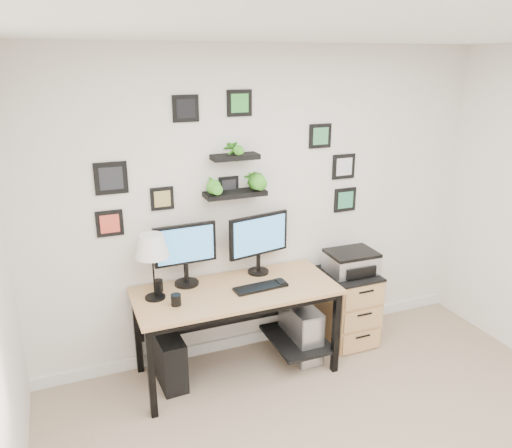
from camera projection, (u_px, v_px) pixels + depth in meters
name	position (u px, v px, depth m)	size (l,w,h in m)	color
room	(265.00, 335.00, 4.61)	(4.00, 4.00, 4.00)	tan
desk	(239.00, 301.00, 4.02)	(1.60, 0.70, 0.75)	tan
monitor_left	(185.00, 250.00, 3.92)	(0.50, 0.20, 0.51)	black
monitor_right	(259.00, 239.00, 4.14)	(0.55, 0.21, 0.52)	black
keyboard	(261.00, 287.00, 3.95)	(0.43, 0.14, 0.02)	black
mouse	(281.00, 283.00, 4.01)	(0.06, 0.10, 0.03)	black
table_lamp	(152.00, 248.00, 3.66)	(0.25, 0.25, 0.51)	black
mug	(176.00, 300.00, 3.67)	(0.08, 0.08, 0.09)	black
pen_cup	(158.00, 286.00, 3.89)	(0.07, 0.07, 0.09)	black
pc_tower_black	(169.00, 359.00, 3.96)	(0.19, 0.42, 0.42)	black
pc_tower_grey	(301.00, 331.00, 4.32)	(0.21, 0.48, 0.47)	gray
file_cabinet	(348.00, 306.00, 4.54)	(0.43, 0.53, 0.67)	tan
printer	(351.00, 262.00, 4.42)	(0.43, 0.35, 0.19)	silver
wall_decor	(236.00, 169.00, 3.96)	(2.27, 0.18, 1.09)	black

